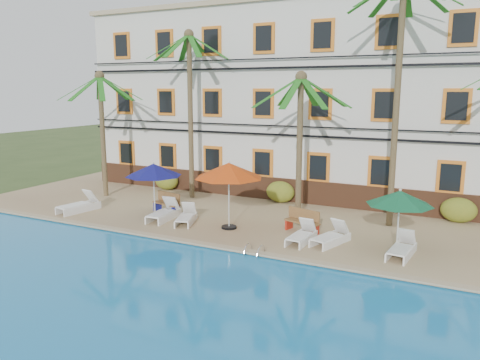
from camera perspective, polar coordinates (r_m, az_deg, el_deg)
The scene contains 24 objects.
ground at distance 18.28m, azimuth -1.71°, elevation -8.02°, with size 100.00×100.00×0.00m, color #384C23.
pool_deck at distance 22.59m, azimuth 4.26°, elevation -3.99°, with size 30.00×12.00×0.25m, color tan.
swimming_pool at distance 12.98m, azimuth -16.99°, elevation -16.33°, with size 26.00×12.00×0.20m, color #197CC2.
pool_coping at distance 17.44m, azimuth -3.12°, elevation -8.01°, with size 30.00×0.35×0.06m, color tan.
hotel_building at distance 26.52m, azimuth 8.53°, elevation 9.62°, with size 25.40×6.44×10.22m.
palm_a at distance 26.01m, azimuth -16.51°, elevation 7.56°, with size 4.34×4.34×6.65m.
palm_b at distance 24.61m, azimuth -6.12°, elevation 10.52°, with size 4.34×4.34×8.69m.
palm_c at distance 20.20m, azimuth 7.33°, elevation 6.75°, with size 4.34×4.34×6.47m.
palm_d at distance 20.27m, azimuth 18.77°, elevation 12.45°, with size 4.34×4.34×10.28m.
shrub_left at distance 27.29m, azimuth -8.94°, elevation -0.03°, with size 1.50×0.90×1.10m, color #2A601B.
shrub_mid at distance 24.00m, azimuth 4.94°, elevation -1.45°, with size 1.50×0.90×1.10m, color #2A601B.
shrub_right at distance 22.45m, azimuth 25.10°, elevation -3.34°, with size 1.50×0.90×1.10m, color #2A601B.
umbrella_blue at distance 21.24m, azimuth -10.51°, elevation 1.19°, with size 2.52×2.52×2.52m.
umbrella_red at distance 19.07m, azimuth -1.38°, elevation 1.13°, with size 2.86×2.86×2.85m.
umbrella_green at distance 17.23m, azimuth 18.90°, elevation -2.11°, with size 2.31×2.31×2.32m.
lounger_a at distance 23.50m, azimuth -19.00°, elevation -2.88°, with size 1.06×2.14×0.97m.
lounger_b at distance 21.13m, azimuth -9.24°, elevation -3.95°, with size 0.88×2.05×0.94m.
lounger_c at distance 20.45m, azimuth -6.58°, elevation -4.48°, with size 1.19×1.89×0.84m.
lounger_d at distance 18.00m, azimuth 7.54°, elevation -6.67°, with size 0.74×1.81×0.84m.
lounger_e at distance 17.97m, azimuth 11.03°, elevation -6.77°, with size 1.20×1.96×0.87m.
lounger_f at distance 17.34m, azimuth 19.13°, elevation -7.86°, with size 0.85×1.90×0.87m.
bench_left at distance 22.32m, azimuth -8.81°, elevation -2.70°, with size 1.57×0.83×0.93m.
bench_right at distance 19.21m, azimuth 7.71°, elevation -4.92°, with size 1.57×0.88×0.93m.
pool_ladder at distance 16.66m, azimuth 1.76°, elevation -9.04°, with size 0.54×0.74×0.74m.
Camera 1 is at (8.13, -15.25, 5.95)m, focal length 35.00 mm.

